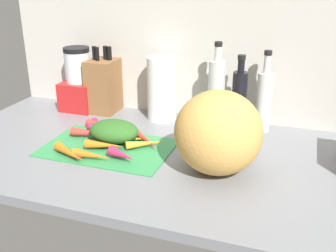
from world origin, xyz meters
The scene contains 24 objects.
ground_plane centered at (0.00, 0.00, -1.50)cm, with size 170.00×80.00×3.00cm, color slate.
wall_back centered at (0.00, 38.50, 30.00)cm, with size 170.00×3.00×60.00cm, color #BCB7AD.
cutting_board centered at (-24.03, -3.40, 0.40)cm, with size 43.23×28.56×0.80cm, color #338C4C.
carrot_0 centered at (-32.07, 8.18, 2.32)cm, with size 3.04×3.04×14.71cm, color red.
carrot_1 centered at (-32.42, 1.46, 2.39)cm, with size 3.19×3.19×16.32cm, color red.
carrot_2 centered at (-31.20, 4.49, 2.31)cm, with size 3.02×3.02×11.74cm, color #B2264C.
carrot_3 centered at (-31.79, -15.11, 2.37)cm, with size 3.14×3.14×14.39cm, color orange.
carrot_4 centered at (-18.75, 2.68, 1.83)cm, with size 2.06×2.06×15.56cm, color orange.
carrot_5 centered at (-31.62, 5.96, 1.90)cm, with size 2.19×2.19×14.20cm, color #B2264C.
carrot_6 centered at (-11.34, 0.24, 2.21)cm, with size 2.82×2.82×13.73cm, color orange.
carrot_7 centered at (-24.10, -14.13, 2.28)cm, with size 2.96×2.96×12.90cm, color orange.
carrot_8 centered at (-12.36, 2.87, 2.10)cm, with size 2.60×2.60×15.36cm, color red.
carrot_9 centered at (-23.86, -6.08, 2.36)cm, with size 3.12×3.12×12.97cm, color orange.
carrot_10 centered at (-14.80, -11.39, 2.57)cm, with size 3.54×3.54×10.14cm, color #B2264C.
carrot_11 centered at (-32.97, 8.19, 2.43)cm, with size 3.26×3.26×11.57cm, color #B2264C.
carrot_12 centered at (-31.97, -14.19, 2.07)cm, with size 2.54×2.54×14.41cm, color red.
carrot_greens_pile centered at (-23.76, 1.27, 4.55)cm, with size 17.70×13.62×7.49cm, color #2D6023.
winter_squash centered at (14.69, -7.12, 12.63)cm, with size 26.12×26.02×25.26cm, color gold.
knife_block centered at (-42.38, 30.03, 11.32)cm, with size 11.39×13.33×27.58cm.
blender_appliance centered at (-53.39, 29.04, 11.49)cm, with size 14.04×14.04×26.73cm.
paper_towel_roll centered at (-16.25, 29.50, 12.63)cm, with size 11.45×11.45×25.25cm, color white.
bottle_0 centered at (6.17, 27.65, 13.63)cm, with size 6.25×6.25×32.81cm.
bottle_1 centered at (14.85, 27.30, 12.10)cm, with size 5.42×5.42×28.65cm.
bottle_2 centered at (23.59, 30.20, 12.03)cm, with size 5.86×5.86×30.32cm.
Camera 1 is at (36.32, -115.12, 58.92)cm, focal length 43.20 mm.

